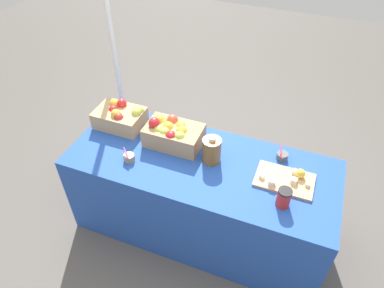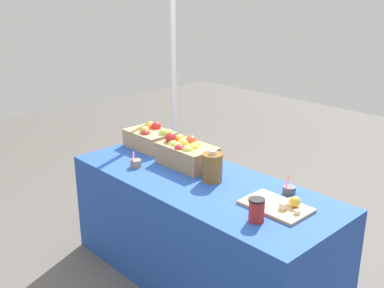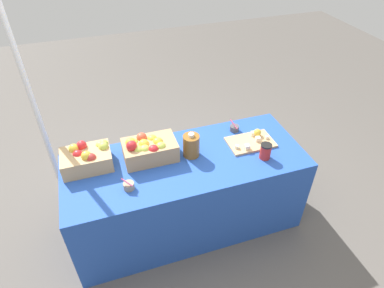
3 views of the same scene
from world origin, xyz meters
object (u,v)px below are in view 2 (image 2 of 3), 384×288
(cider_jug, at_px, (212,167))
(sample_bowl_mid, at_px, (136,163))
(apple_crate_left, at_px, (151,137))
(sample_bowl_near, at_px, (289,190))
(apple_crate_middle, at_px, (186,152))
(tent_pole, at_px, (174,91))
(cutting_board_front, at_px, (278,205))
(coffee_cup, at_px, (257,210))

(cider_jug, bearing_deg, sample_bowl_mid, -158.17)
(apple_crate_left, height_order, sample_bowl_near, apple_crate_left)
(apple_crate_middle, distance_m, sample_bowl_near, 0.80)
(sample_bowl_near, bearing_deg, tent_pole, 163.60)
(cutting_board_front, distance_m, coffee_cup, 0.21)
(sample_bowl_mid, height_order, tent_pole, tent_pole)
(apple_crate_left, xyz_separation_m, cider_jug, (0.78, -0.12, 0.01))
(sample_bowl_mid, distance_m, coffee_cup, 1.07)
(sample_bowl_mid, xyz_separation_m, coffee_cup, (1.07, -0.00, 0.04))
(cider_jug, distance_m, coffee_cup, 0.58)
(apple_crate_middle, bearing_deg, coffee_cup, -18.19)
(apple_crate_middle, height_order, cutting_board_front, apple_crate_middle)
(sample_bowl_mid, xyz_separation_m, tent_pole, (-0.59, 0.87, 0.29))
(tent_pole, bearing_deg, sample_bowl_mid, -56.07)
(cutting_board_front, relative_size, sample_bowl_near, 3.52)
(apple_crate_left, relative_size, sample_bowl_near, 3.39)
(tent_pole, bearing_deg, sample_bowl_near, -16.40)
(cutting_board_front, xyz_separation_m, coffee_cup, (0.01, -0.21, 0.05))
(coffee_cup, distance_m, tent_pole, 1.89)
(sample_bowl_mid, distance_m, cider_jug, 0.58)
(apple_crate_middle, bearing_deg, sample_bowl_mid, -126.61)
(cutting_board_front, distance_m, cider_jug, 0.53)
(cutting_board_front, height_order, sample_bowl_near, sample_bowl_near)
(apple_crate_left, xyz_separation_m, apple_crate_middle, (0.46, -0.06, 0.01))
(apple_crate_middle, relative_size, cutting_board_front, 1.07)
(coffee_cup, bearing_deg, cider_jug, 158.17)
(coffee_cup, relative_size, tent_pole, 0.06)
(cutting_board_front, bearing_deg, sample_bowl_mid, -169.02)
(cutting_board_front, distance_m, sample_bowl_mid, 1.08)
(cider_jug, bearing_deg, cutting_board_front, -0.92)
(cider_jug, xyz_separation_m, coffee_cup, (0.54, -0.22, -0.03))
(sample_bowl_mid, bearing_deg, cider_jug, 21.83)
(sample_bowl_mid, xyz_separation_m, cider_jug, (0.53, 0.21, 0.07))
(sample_bowl_near, distance_m, tent_pole, 1.67)
(cider_jug, height_order, coffee_cup, cider_jug)
(sample_bowl_near, xyz_separation_m, cider_jug, (-0.46, -0.19, 0.07))
(apple_crate_left, relative_size, cutting_board_front, 0.96)
(sample_bowl_near, bearing_deg, cider_jug, -157.31)
(cider_jug, height_order, tent_pole, tent_pole)
(apple_crate_left, bearing_deg, coffee_cup, -14.45)
(sample_bowl_near, distance_m, coffee_cup, 0.42)
(tent_pole, bearing_deg, cutting_board_front, -22.02)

